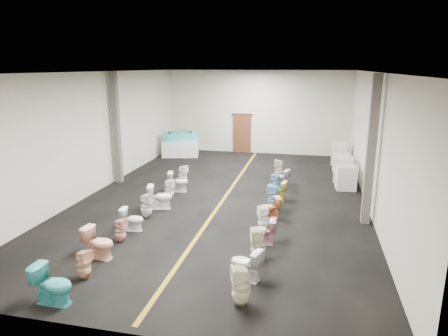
{
  "coord_description": "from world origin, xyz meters",
  "views": [
    {
      "loc": [
        3.03,
        -13.71,
        4.69
      ],
      "look_at": [
        -0.27,
        1.0,
        0.84
      ],
      "focal_mm": 32.0,
      "sensor_mm": 36.0,
      "label": 1
    }
  ],
  "objects": [
    {
      "name": "floor",
      "position": [
        0.0,
        0.0,
        0.0
      ],
      "size": [
        16.0,
        16.0,
        0.0
      ],
      "primitive_type": "plane",
      "color": "black",
      "rests_on": "ground"
    },
    {
      "name": "ceiling",
      "position": [
        0.0,
        0.0,
        4.5
      ],
      "size": [
        16.0,
        16.0,
        0.0
      ],
      "primitive_type": "plane",
      "rotation": [
        3.14,
        0.0,
        0.0
      ],
      "color": "black",
      "rests_on": "ground"
    },
    {
      "name": "wall_back",
      "position": [
        0.0,
        8.0,
        2.25
      ],
      "size": [
        10.0,
        0.0,
        10.0
      ],
      "primitive_type": "plane",
      "rotation": [
        1.57,
        0.0,
        0.0
      ],
      "color": "beige",
      "rests_on": "ground"
    },
    {
      "name": "wall_front",
      "position": [
        0.0,
        -8.0,
        2.25
      ],
      "size": [
        10.0,
        0.0,
        10.0
      ],
      "primitive_type": "plane",
      "rotation": [
        -1.57,
        0.0,
        0.0
      ],
      "color": "beige",
      "rests_on": "ground"
    },
    {
      "name": "wall_left",
      "position": [
        -5.0,
        0.0,
        2.25
      ],
      "size": [
        0.0,
        16.0,
        16.0
      ],
      "primitive_type": "plane",
      "rotation": [
        1.57,
        0.0,
        1.57
      ],
      "color": "beige",
      "rests_on": "ground"
    },
    {
      "name": "wall_right",
      "position": [
        5.0,
        0.0,
        2.25
      ],
      "size": [
        0.0,
        16.0,
        16.0
      ],
      "primitive_type": "plane",
      "rotation": [
        1.57,
        0.0,
        -1.57
      ],
      "color": "beige",
      "rests_on": "ground"
    },
    {
      "name": "aisle_stripe",
      "position": [
        0.0,
        0.0,
        0.0
      ],
      "size": [
        0.12,
        15.6,
        0.01
      ],
      "primitive_type": "cube",
      "color": "olive",
      "rests_on": "floor"
    },
    {
      "name": "back_door",
      "position": [
        -0.8,
        7.94,
        1.05
      ],
      "size": [
        1.0,
        0.1,
        2.1
      ],
      "primitive_type": "cube",
      "color": "#562D19",
      "rests_on": "floor"
    },
    {
      "name": "door_frame",
      "position": [
        -0.8,
        7.95,
        2.12
      ],
      "size": [
        1.15,
        0.08,
        0.1
      ],
      "primitive_type": "cube",
      "color": "#331C11",
      "rests_on": "back_door"
    },
    {
      "name": "column_left",
      "position": [
        -4.75,
        1.0,
        2.25
      ],
      "size": [
        0.25,
        0.25,
        4.5
      ],
      "primitive_type": "cube",
      "color": "#59544C",
      "rests_on": "floor"
    },
    {
      "name": "column_right",
      "position": [
        4.75,
        -1.5,
        2.25
      ],
      "size": [
        0.25,
        0.25,
        4.5
      ],
      "primitive_type": "cube",
      "color": "#59544C",
      "rests_on": "floor"
    },
    {
      "name": "display_table",
      "position": [
        -3.83,
        6.2,
        0.42
      ],
      "size": [
        2.06,
        1.37,
        0.84
      ],
      "primitive_type": "cube",
      "rotation": [
        0.0,
        0.0,
        0.24
      ],
      "color": "white",
      "rests_on": "floor"
    },
    {
      "name": "bathtub",
      "position": [
        -3.83,
        6.2,
        1.07
      ],
      "size": [
        1.76,
        1.13,
        0.55
      ],
      "rotation": [
        0.0,
        0.0,
        0.4
      ],
      "color": "#43C3B6",
      "rests_on": "display_table"
    },
    {
      "name": "appliance_crate_a",
      "position": [
        4.4,
        1.98,
        0.47
      ],
      "size": [
        0.79,
        0.79,
        0.94
      ],
      "primitive_type": "cube",
      "rotation": [
        0.0,
        0.0,
        0.08
      ],
      "color": "beige",
      "rests_on": "floor"
    },
    {
      "name": "appliance_crate_b",
      "position": [
        4.4,
        3.06,
        0.5
      ],
      "size": [
        0.89,
        0.89,
        1.0
      ],
      "primitive_type": "cube",
      "rotation": [
        0.0,
        0.0,
        -0.25
      ],
      "color": "silver",
      "rests_on": "floor"
    },
    {
      "name": "appliance_crate_c",
      "position": [
        4.4,
        4.58,
        0.42
      ],
      "size": [
        0.78,
        0.78,
        0.83
      ],
      "primitive_type": "cube",
      "rotation": [
        0.0,
        0.0,
        0.06
      ],
      "color": "silver",
      "rests_on": "floor"
    },
    {
      "name": "appliance_crate_d",
      "position": [
        4.4,
        6.18,
        0.54
      ],
      "size": [
        0.85,
        0.85,
        1.09
      ],
      "primitive_type": "cube",
      "rotation": [
        0.0,
        0.0,
        -0.12
      ],
      "color": "silver",
      "rests_on": "floor"
    },
    {
      "name": "toilet_left_0",
      "position": [
        -1.92,
        -7.44,
        0.42
      ],
      "size": [
        0.83,
        0.48,
        0.84
      ],
      "primitive_type": "imported",
      "rotation": [
        0.0,
        0.0,
        1.56
      ],
      "color": "teal",
      "rests_on": "floor"
    },
    {
      "name": "toilet_left_1",
      "position": [
        -1.85,
        -6.43,
        0.35
      ],
      "size": [
        0.4,
        0.4,
        0.71
      ],
      "primitive_type": "imported",
      "rotation": [
        0.0,
        0.0,
        1.28
      ],
      "color": "#E1AC7D",
      "rests_on": "floor"
    },
    {
      "name": "toilet_left_2",
      "position": [
        -2.05,
        -5.42,
        0.41
      ],
      "size": [
        0.84,
        0.54,
        0.81
      ],
      "primitive_type": "imported",
      "rotation": [
        0.0,
        0.0,
        1.46
      ],
      "color": "#FDB498",
      "rests_on": "floor"
    },
    {
      "name": "toilet_left_3",
      "position": [
        -1.96,
        -4.45,
        0.34
      ],
      "size": [
        0.33,
        0.32,
        0.68
      ],
      "primitive_type": "imported",
      "rotation": [
        0.0,
        0.0,
        1.51
      ],
      "color": "pink",
      "rests_on": "floor"
    },
    {
      "name": "toilet_left_4",
      "position": [
        -1.99,
        -3.62,
        0.34
      ],
      "size": [
        0.7,
        0.43,
        0.69
      ],
      "primitive_type": "imported",
      "rotation": [
        0.0,
        0.0,
        1.64
      ],
      "color": "white",
      "rests_on": "floor"
    },
    {
      "name": "toilet_left_5",
      "position": [
        -1.99,
        -2.61,
        0.41
      ],
      "size": [
        0.4,
        0.4,
        0.82
      ],
      "primitive_type": "imported",
      "rotation": [
        0.0,
        0.0,
        1.49
      ],
      "color": "silver",
      "rests_on": "floor"
    },
    {
      "name": "toilet_left_6",
      "position": [
        -1.88,
        -1.7,
        0.42
      ],
      "size": [
        0.91,
        0.67,
        0.83
      ],
      "primitive_type": "imported",
      "rotation": [
        0.0,
        0.0,
        1.84
      ],
      "color": "white",
      "rests_on": "floor"
    },
    {
      "name": "toilet_left_7",
      "position": [
        -1.92,
        -0.71,
        0.38
      ],
      "size": [
        0.36,
        0.35,
        0.76
      ],
      "primitive_type": "imported",
      "rotation": [
        0.0,
        0.0,
        1.6
      ],
      "color": "white",
      "rests_on": "floor"
    },
    {
      "name": "toilet_left_8",
      "position": [
        -1.9,
        0.24,
        0.39
      ],
      "size": [
        0.84,
        0.59,
        0.78
      ],
      "primitive_type": "imported",
      "rotation": [
        0.0,
        0.0,
        1.79
      ],
      "color": "silver",
      "rests_on": "floor"
    },
    {
      "name": "toilet_left_9",
      "position": [
        -2.05,
        1.25,
        0.4
      ],
      "size": [
        0.43,
        0.42,
        0.79
      ],
      "primitive_type": "imported",
      "rotation": [
        0.0,
        0.0,
        1.37
      ],
      "color": "white",
      "rests_on": "floor"
    },
    {
      "name": "toilet_right_0",
      "position": [
        1.8,
        -6.67,
        0.43
      ],
      "size": [
        0.51,
        0.5,
        0.85
      ],
      "primitive_type": "imported",
      "rotation": [
        0.0,
        0.0,
        -1.19
      ],
      "color": "beige",
      "rests_on": "floor"
    },
    {
      "name": "toilet_right_1",
      "position": [
        1.73,
        -5.65,
        0.38
      ],
      "size": [
        0.85,
        0.66,
        0.76
      ],
      "primitive_type": "imported",
      "rotation": [
        0.0,
        0.0,
        -1.92
      ],
      "color": "silver",
      "rests_on": "floor"
    },
    {
      "name": "toilet_right_2",
      "position": [
        1.87,
        -4.65,
        0.42
      ],
      "size": [
        0.48,
        0.47,
        0.84
      ],
      "primitive_type": "imported",
      "rotation": [
        0.0,
        0.0,
        -1.27
      ],
      "color": "beige",
      "rests_on": "floor"
    },
    {
      "name": "toilet_right_3",
      "position": [
        1.86,
        -3.71,
        0.36
      ],
      "size": [
        0.74,
        0.45,
        0.73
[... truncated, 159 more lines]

